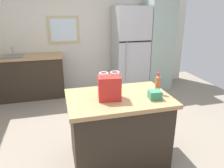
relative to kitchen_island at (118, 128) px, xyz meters
name	(u,v)px	position (x,y,z in m)	size (l,w,h in m)	color
ground	(117,147)	(0.05, 0.23, -0.44)	(6.18, 6.18, 0.00)	gray
back_wall	(86,31)	(0.04, 2.81, 0.90)	(5.03, 0.13, 2.68)	silver
kitchen_island	(118,128)	(0.00, 0.00, 0.00)	(1.20, 0.81, 0.87)	#33281E
refrigerator	(130,50)	(0.99, 2.40, 0.51)	(0.74, 0.70, 1.89)	#B7B7BC
tall_cabinet	(157,45)	(1.67, 2.40, 0.59)	(0.58, 0.63, 2.06)	#9EB2A8
sink_counter	(27,77)	(-1.30, 2.45, 0.03)	(1.54, 0.60, 1.09)	#33281E
shopping_bag	(109,88)	(-0.12, -0.05, 0.57)	(0.27, 0.22, 0.32)	red
small_box	(155,95)	(0.37, -0.17, 0.48)	(0.13, 0.12, 0.10)	#388E66
bottle	(158,85)	(0.47, -0.04, 0.55)	(0.06, 0.06, 0.26)	#C66633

